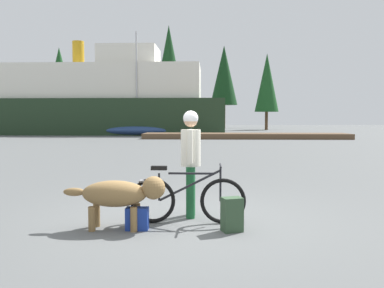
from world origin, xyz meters
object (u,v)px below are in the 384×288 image
at_px(sailboat_moored, 137,130).
at_px(handbag_pannier, 137,219).
at_px(backpack, 232,214).
at_px(ferry_boat, 108,101).
at_px(dog, 120,194).
at_px(bicycle, 187,199).
at_px(person_cyclist, 191,153).

bearing_deg(sailboat_moored, handbag_pannier, -79.71).
xyz_separation_m(backpack, ferry_boat, (-10.23, 33.31, 2.90)).
distance_m(backpack, sailboat_moored, 30.80).
relative_size(dog, ferry_boat, 0.07).
relative_size(bicycle, ferry_boat, 0.08).
height_order(bicycle, backpack, bicycle).
xyz_separation_m(person_cyclist, backpack, (0.63, -0.83, -0.80)).
bearing_deg(bicycle, backpack, -31.47).
xyz_separation_m(person_cyclist, handbag_pannier, (-0.73, -0.81, -0.88)).
height_order(person_cyclist, backpack, person_cyclist).
xyz_separation_m(person_cyclist, dog, (-0.98, -0.78, -0.53)).
bearing_deg(handbag_pannier, person_cyclist, 47.73).
distance_m(ferry_boat, sailboat_moored, 5.42).
relative_size(dog, backpack, 3.06).
height_order(dog, sailboat_moored, sailboat_moored).
bearing_deg(handbag_pannier, dog, 174.24).
bearing_deg(backpack, person_cyclist, 127.14).
bearing_deg(dog, ferry_boat, 104.54).
bearing_deg(person_cyclist, handbag_pannier, -132.27).
height_order(bicycle, sailboat_moored, sailboat_moored).
bearing_deg(ferry_boat, sailboat_moored, -43.73).
relative_size(handbag_pannier, ferry_boat, 0.01).
height_order(bicycle, dog, bicycle).
distance_m(dog, backpack, 1.63).
distance_m(person_cyclist, dog, 1.36).
relative_size(bicycle, person_cyclist, 1.03).
bearing_deg(bicycle, person_cyclist, 84.36).
bearing_deg(dog, handbag_pannier, -5.76).
height_order(person_cyclist, dog, person_cyclist).
bearing_deg(bicycle, handbag_pannier, -150.73).
height_order(backpack, sailboat_moored, sailboat_moored).
bearing_deg(sailboat_moored, bicycle, -78.29).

